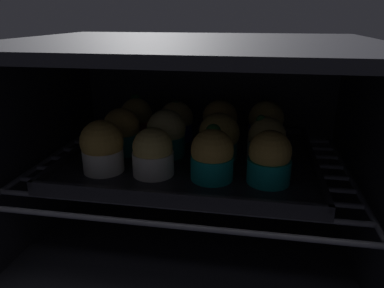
{
  "coord_description": "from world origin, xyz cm",
  "views": [
    {
      "loc": [
        10.66,
        -36.52,
        39.15
      ],
      "look_at": [
        0.0,
        23.7,
        17.44
      ],
      "focal_mm": 34.09,
      "sensor_mm": 36.0,
      "label": 1
    }
  ],
  "objects_px": {
    "muffin_row1_col0": "(122,132)",
    "muffin_row1_col3": "(267,141)",
    "muffin_row2_col2": "(220,122)",
    "muffin_row2_col3": "(266,124)",
    "baking_tray": "(192,158)",
    "muffin_row0_col1": "(153,153)",
    "muffin_row1_col2": "(219,137)",
    "muffin_row2_col0": "(137,119)",
    "muffin_row0_col2": "(212,156)",
    "muffin_row0_col0": "(102,147)",
    "muffin_row0_col3": "(270,159)",
    "muffin_row1_col1": "(166,134)",
    "muffin_row2_col1": "(176,122)"
  },
  "relations": [
    {
      "from": "muffin_row1_col1",
      "to": "muffin_row0_col0",
      "type": "bearing_deg",
      "value": -133.9
    },
    {
      "from": "muffin_row0_col2",
      "to": "muffin_row1_col2",
      "type": "xyz_separation_m",
      "value": [
        0.0,
        0.09,
        -0.0
      ]
    },
    {
      "from": "muffin_row0_col0",
      "to": "muffin_row2_col0",
      "type": "relative_size",
      "value": 0.97
    },
    {
      "from": "muffin_row2_col0",
      "to": "muffin_row2_col2",
      "type": "xyz_separation_m",
      "value": [
        0.17,
        -0.0,
        0.0
      ]
    },
    {
      "from": "baking_tray",
      "to": "muffin_row1_col2",
      "type": "xyz_separation_m",
      "value": [
        0.05,
        0.0,
        0.04
      ]
    },
    {
      "from": "muffin_row0_col0",
      "to": "muffin_row1_col3",
      "type": "height_order",
      "value": "muffin_row0_col0"
    },
    {
      "from": "muffin_row2_col0",
      "to": "muffin_row0_col2",
      "type": "bearing_deg",
      "value": -44.68
    },
    {
      "from": "muffin_row1_col0",
      "to": "muffin_row2_col0",
      "type": "xyz_separation_m",
      "value": [
        -0.0,
        0.09,
        0.0
      ]
    },
    {
      "from": "muffin_row0_col0",
      "to": "muffin_row2_col1",
      "type": "bearing_deg",
      "value": 65.23
    },
    {
      "from": "muffin_row1_col1",
      "to": "muffin_row2_col1",
      "type": "bearing_deg",
      "value": 91.25
    },
    {
      "from": "baking_tray",
      "to": "muffin_row1_col3",
      "type": "distance_m",
      "value": 0.14
    },
    {
      "from": "muffin_row0_col1",
      "to": "muffin_row0_col2",
      "type": "height_order",
      "value": "muffin_row0_col2"
    },
    {
      "from": "muffin_row2_col2",
      "to": "muffin_row2_col3",
      "type": "bearing_deg",
      "value": 5.04
    },
    {
      "from": "baking_tray",
      "to": "muffin_row0_col1",
      "type": "height_order",
      "value": "muffin_row0_col1"
    },
    {
      "from": "muffin_row1_col2",
      "to": "baking_tray",
      "type": "bearing_deg",
      "value": -178.21
    },
    {
      "from": "muffin_row1_col0",
      "to": "muffin_row1_col3",
      "type": "relative_size",
      "value": 1.03
    },
    {
      "from": "muffin_row0_col3",
      "to": "muffin_row2_col1",
      "type": "distance_m",
      "value": 0.25
    },
    {
      "from": "muffin_row1_col2",
      "to": "muffin_row2_col1",
      "type": "bearing_deg",
      "value": 138.13
    },
    {
      "from": "muffin_row0_col2",
      "to": "muffin_row2_col3",
      "type": "distance_m",
      "value": 0.2
    },
    {
      "from": "muffin_row1_col0",
      "to": "muffin_row1_col1",
      "type": "relative_size",
      "value": 0.99
    },
    {
      "from": "muffin_row2_col2",
      "to": "muffin_row2_col1",
      "type": "bearing_deg",
      "value": 177.79
    },
    {
      "from": "baking_tray",
      "to": "muffin_row1_col3",
      "type": "height_order",
      "value": "muffin_row1_col3"
    },
    {
      "from": "muffin_row1_col1",
      "to": "muffin_row2_col3",
      "type": "distance_m",
      "value": 0.2
    },
    {
      "from": "muffin_row1_col2",
      "to": "muffin_row1_col3",
      "type": "distance_m",
      "value": 0.08
    },
    {
      "from": "muffin_row2_col2",
      "to": "muffin_row2_col3",
      "type": "height_order",
      "value": "same"
    },
    {
      "from": "baking_tray",
      "to": "muffin_row0_col0",
      "type": "bearing_deg",
      "value": -145.1
    },
    {
      "from": "muffin_row1_col0",
      "to": "muffin_row2_col2",
      "type": "distance_m",
      "value": 0.19
    },
    {
      "from": "muffin_row1_col2",
      "to": "muffin_row1_col0",
      "type": "bearing_deg",
      "value": -178.37
    },
    {
      "from": "baking_tray",
      "to": "muffin_row0_col3",
      "type": "bearing_deg",
      "value": -33.47
    },
    {
      "from": "muffin_row2_col0",
      "to": "muffin_row0_col1",
      "type": "bearing_deg",
      "value": -64.31
    },
    {
      "from": "muffin_row0_col0",
      "to": "muffin_row0_col2",
      "type": "relative_size",
      "value": 1.0
    },
    {
      "from": "muffin_row2_col1",
      "to": "baking_tray",
      "type": "bearing_deg",
      "value": -61.31
    },
    {
      "from": "baking_tray",
      "to": "muffin_row1_col3",
      "type": "xyz_separation_m",
      "value": [
        0.13,
        0.0,
        0.04
      ]
    },
    {
      "from": "muffin_row0_col3",
      "to": "muffin_row2_col3",
      "type": "bearing_deg",
      "value": 91.04
    },
    {
      "from": "muffin_row1_col2",
      "to": "muffin_row2_col2",
      "type": "height_order",
      "value": "muffin_row2_col2"
    },
    {
      "from": "muffin_row0_col3",
      "to": "baking_tray",
      "type": "bearing_deg",
      "value": 146.53
    },
    {
      "from": "muffin_row0_col3",
      "to": "muffin_row2_col1",
      "type": "height_order",
      "value": "muffin_row0_col3"
    },
    {
      "from": "muffin_row0_col1",
      "to": "muffin_row2_col0",
      "type": "height_order",
      "value": "muffin_row2_col0"
    },
    {
      "from": "muffin_row0_col1",
      "to": "muffin_row1_col2",
      "type": "relative_size",
      "value": 0.95
    },
    {
      "from": "muffin_row0_col0",
      "to": "muffin_row0_col3",
      "type": "relative_size",
      "value": 1.04
    },
    {
      "from": "muffin_row0_col2",
      "to": "muffin_row0_col3",
      "type": "relative_size",
      "value": 1.04
    },
    {
      "from": "baking_tray",
      "to": "muffin_row2_col0",
      "type": "relative_size",
      "value": 4.92
    },
    {
      "from": "muffin_row1_col0",
      "to": "muffin_row0_col0",
      "type": "bearing_deg",
      "value": -90.44
    },
    {
      "from": "muffin_row1_col0",
      "to": "muffin_row1_col3",
      "type": "height_order",
      "value": "muffin_row1_col0"
    },
    {
      "from": "muffin_row1_col1",
      "to": "muffin_row0_col3",
      "type": "bearing_deg",
      "value": -25.35
    },
    {
      "from": "baking_tray",
      "to": "muffin_row0_col1",
      "type": "relative_size",
      "value": 5.59
    },
    {
      "from": "muffin_row2_col0",
      "to": "muffin_row2_col1",
      "type": "height_order",
      "value": "muffin_row2_col0"
    },
    {
      "from": "muffin_row0_col1",
      "to": "muffin_row0_col2",
      "type": "distance_m",
      "value": 0.09
    },
    {
      "from": "muffin_row2_col1",
      "to": "muffin_row1_col2",
      "type": "bearing_deg",
      "value": -41.87
    },
    {
      "from": "muffin_row0_col1",
      "to": "muffin_row1_col3",
      "type": "distance_m",
      "value": 0.2
    }
  ]
}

